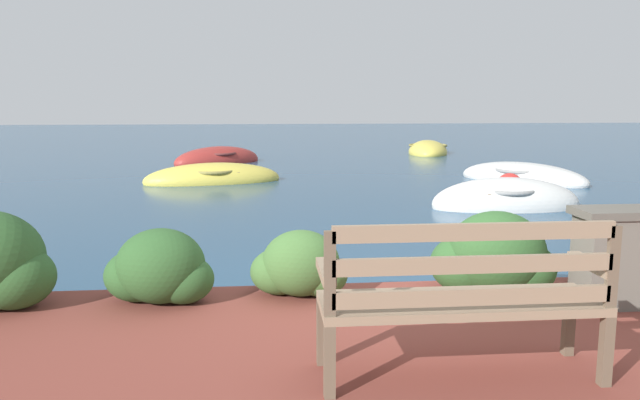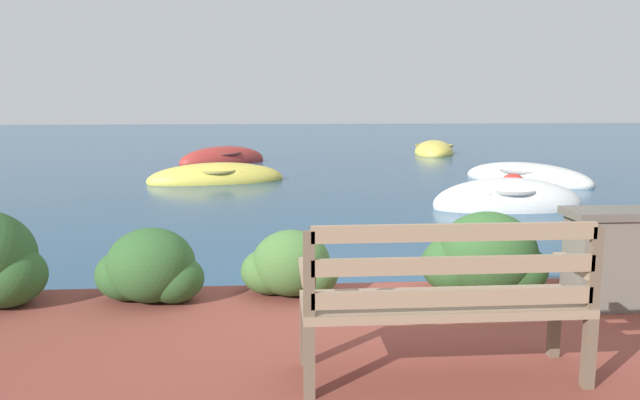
{
  "view_description": "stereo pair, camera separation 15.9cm",
  "coord_description": "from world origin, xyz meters",
  "px_view_note": "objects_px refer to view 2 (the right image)",
  "views": [
    {
      "loc": [
        -1.12,
        -5.11,
        1.78
      ],
      "look_at": [
        -0.25,
        4.22,
        0.26
      ],
      "focal_mm": 35.0,
      "sensor_mm": 36.0,
      "label": 1
    },
    {
      "loc": [
        -0.96,
        -5.12,
        1.78
      ],
      "look_at": [
        -0.25,
        4.22,
        0.26
      ],
      "focal_mm": 35.0,
      "sensor_mm": 36.0,
      "label": 2
    }
  ],
  "objects_px": {
    "rowboat_outer": "(223,161)",
    "rowboat_distant": "(434,152)",
    "rowboat_far": "(216,179)",
    "park_bench": "(445,296)",
    "rowboat_mid": "(527,179)",
    "rowboat_nearest": "(507,204)",
    "mooring_buoy": "(513,187)"
  },
  "relations": [
    {
      "from": "rowboat_mid",
      "to": "rowboat_outer",
      "type": "bearing_deg",
      "value": -160.75
    },
    {
      "from": "park_bench",
      "to": "rowboat_mid",
      "type": "height_order",
      "value": "park_bench"
    },
    {
      "from": "mooring_buoy",
      "to": "park_bench",
      "type": "bearing_deg",
      "value": -113.75
    },
    {
      "from": "rowboat_outer",
      "to": "rowboat_mid",
      "type": "bearing_deg",
      "value": -68.71
    },
    {
      "from": "park_bench",
      "to": "rowboat_distant",
      "type": "relative_size",
      "value": 0.54
    },
    {
      "from": "rowboat_nearest",
      "to": "rowboat_outer",
      "type": "xyz_separation_m",
      "value": [
        -5.22,
        7.77,
        -0.01
      ]
    },
    {
      "from": "rowboat_outer",
      "to": "rowboat_distant",
      "type": "bearing_deg",
      "value": -14.48
    },
    {
      "from": "mooring_buoy",
      "to": "rowboat_outer",
      "type": "bearing_deg",
      "value": 135.82
    },
    {
      "from": "rowboat_far",
      "to": "rowboat_nearest",
      "type": "bearing_deg",
      "value": -49.72
    },
    {
      "from": "rowboat_far",
      "to": "rowboat_distant",
      "type": "xyz_separation_m",
      "value": [
        6.52,
        6.63,
        0.0
      ]
    },
    {
      "from": "park_bench",
      "to": "rowboat_mid",
      "type": "xyz_separation_m",
      "value": [
        4.57,
        9.83,
        -0.64
      ]
    },
    {
      "from": "rowboat_far",
      "to": "rowboat_outer",
      "type": "relative_size",
      "value": 1.12
    },
    {
      "from": "rowboat_mid",
      "to": "mooring_buoy",
      "type": "xyz_separation_m",
      "value": [
        -0.86,
        -1.38,
        0.03
      ]
    },
    {
      "from": "park_bench",
      "to": "mooring_buoy",
      "type": "height_order",
      "value": "park_bench"
    },
    {
      "from": "park_bench",
      "to": "rowboat_outer",
      "type": "height_order",
      "value": "park_bench"
    },
    {
      "from": "park_bench",
      "to": "mooring_buoy",
      "type": "xyz_separation_m",
      "value": [
        3.71,
        8.44,
        -0.61
      ]
    },
    {
      "from": "rowboat_nearest",
      "to": "rowboat_distant",
      "type": "bearing_deg",
      "value": -95.89
    },
    {
      "from": "rowboat_outer",
      "to": "mooring_buoy",
      "type": "xyz_separation_m",
      "value": [
        6.05,
        -5.88,
        0.02
      ]
    },
    {
      "from": "rowboat_nearest",
      "to": "mooring_buoy",
      "type": "distance_m",
      "value": 2.06
    },
    {
      "from": "rowboat_far",
      "to": "mooring_buoy",
      "type": "distance_m",
      "value": 6.16
    },
    {
      "from": "rowboat_far",
      "to": "rowboat_distant",
      "type": "distance_m",
      "value": 9.3
    },
    {
      "from": "rowboat_mid",
      "to": "rowboat_distant",
      "type": "height_order",
      "value": "rowboat_distant"
    },
    {
      "from": "rowboat_outer",
      "to": "rowboat_distant",
      "type": "relative_size",
      "value": 0.93
    },
    {
      "from": "rowboat_nearest",
      "to": "rowboat_distant",
      "type": "relative_size",
      "value": 0.84
    },
    {
      "from": "rowboat_mid",
      "to": "rowboat_outer",
      "type": "height_order",
      "value": "rowboat_outer"
    },
    {
      "from": "rowboat_outer",
      "to": "park_bench",
      "type": "bearing_deg",
      "value": -116.36
    },
    {
      "from": "rowboat_mid",
      "to": "rowboat_nearest",
      "type": "bearing_deg",
      "value": -64.93
    },
    {
      "from": "rowboat_outer",
      "to": "mooring_buoy",
      "type": "relative_size",
      "value": 4.83
    },
    {
      "from": "rowboat_mid",
      "to": "rowboat_distant",
      "type": "bearing_deg",
      "value": 144.02
    },
    {
      "from": "rowboat_outer",
      "to": "rowboat_distant",
      "type": "height_order",
      "value": "rowboat_outer"
    },
    {
      "from": "rowboat_mid",
      "to": "park_bench",
      "type": "bearing_deg",
      "value": -62.61
    },
    {
      "from": "rowboat_nearest",
      "to": "rowboat_far",
      "type": "relative_size",
      "value": 0.8
    }
  ]
}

